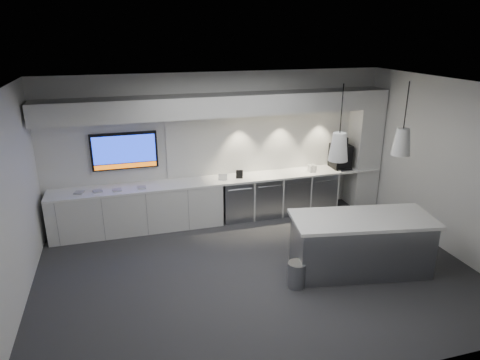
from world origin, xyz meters
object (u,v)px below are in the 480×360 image
object	(u,v)px
wall_tv	(125,151)
coffee_machine	(341,155)
island	(361,244)
bin	(297,274)

from	to	relation	value
wall_tv	coffee_machine	bearing A→B (deg)	-3.12
island	bin	world-z (taller)	island
island	bin	distance (m)	1.21
coffee_machine	bin	bearing A→B (deg)	-126.87
bin	coffee_machine	xyz separation A→B (m)	(2.17, 2.75, 0.98)
wall_tv	bin	xyz separation A→B (m)	(2.36, -2.99, -1.36)
wall_tv	island	size ratio (longest dim) A/B	0.53
wall_tv	coffee_machine	world-z (taller)	wall_tv
wall_tv	bin	world-z (taller)	wall_tv
island	wall_tv	bearing A→B (deg)	151.00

